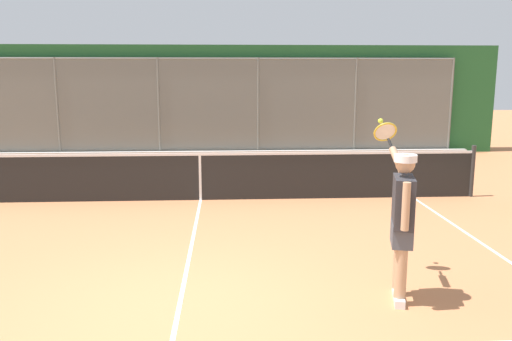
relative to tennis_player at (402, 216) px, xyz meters
The scene contains 4 objects.
ground_plane 2.65m from the tennis_player, ahead, with size 60.00×60.00×0.00m, color #C67A4C.
fence_backdrop 11.70m from the tennis_player, 77.82° to the right, with size 18.23×1.37×3.38m.
tennis_net 5.48m from the tennis_player, 63.18° to the right, with size 11.28×0.09×1.07m.
tennis_player is the anchor object (origin of this frame).
Camera 1 is at (-0.54, 5.41, 2.53)m, focal length 36.86 mm.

